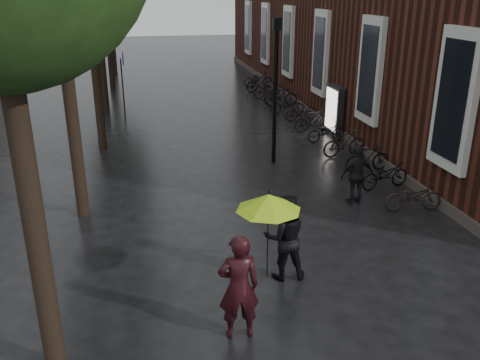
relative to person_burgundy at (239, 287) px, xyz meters
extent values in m
cube|color=silver|center=(6.45, 4.22, 2.03)|extent=(0.25, 1.60, 3.60)
cube|color=black|center=(6.35, 4.22, 2.03)|extent=(0.10, 1.20, 3.00)
cube|color=silver|center=(6.45, 9.22, 2.03)|extent=(0.25, 1.60, 3.60)
cube|color=black|center=(6.35, 9.22, 2.03)|extent=(0.10, 1.20, 3.00)
cube|color=silver|center=(6.45, 14.22, 2.03)|extent=(0.25, 1.60, 3.60)
cube|color=black|center=(6.35, 14.22, 2.03)|extent=(0.10, 1.20, 3.00)
cube|color=silver|center=(6.45, 19.22, 2.03)|extent=(0.25, 1.60, 3.60)
cube|color=black|center=(6.35, 19.22, 2.03)|extent=(0.10, 1.20, 3.00)
cube|color=silver|center=(6.45, 24.22, 2.03)|extent=(0.25, 1.60, 3.60)
cube|color=black|center=(6.35, 24.22, 2.03)|extent=(0.10, 1.20, 3.00)
cube|color=silver|center=(6.45, 29.22, 2.03)|extent=(0.25, 1.60, 3.60)
cube|color=black|center=(6.35, 29.22, 2.03)|extent=(0.10, 1.20, 3.00)
cube|color=#3F3833|center=(6.60, 18.22, -0.82)|extent=(0.40, 33.00, 0.30)
cylinder|color=black|center=(-3.00, -0.28, 1.37)|extent=(0.32, 0.32, 4.68)
cylinder|color=black|center=(-3.10, 5.72, 1.28)|extent=(0.32, 0.32, 4.51)
cylinder|color=black|center=(-2.90, 11.72, 1.50)|extent=(0.32, 0.32, 4.95)
cylinder|color=black|center=(-3.05, 17.72, 1.23)|extent=(0.32, 0.32, 4.40)
cylinder|color=black|center=(-2.95, 23.72, 1.42)|extent=(0.32, 0.32, 4.79)
cylinder|color=black|center=(-3.00, 29.72, 1.31)|extent=(0.32, 0.32, 4.57)
imported|color=black|center=(0.00, 0.00, 0.00)|extent=(0.72, 0.48, 1.94)
imported|color=black|center=(1.29, 1.70, -0.05)|extent=(0.95, 0.78, 1.84)
cylinder|color=black|center=(0.70, 0.83, 0.38)|extent=(0.02, 0.02, 1.52)
cone|color=#A5DA16|center=(0.70, 0.83, 1.14)|extent=(1.19, 1.19, 0.30)
cylinder|color=black|center=(0.70, 0.83, 1.34)|extent=(0.02, 0.02, 0.08)
imported|color=black|center=(4.32, 5.06, -0.14)|extent=(1.02, 0.52, 1.67)
imported|color=black|center=(5.63, 4.27, -0.56)|extent=(1.60, 0.68, 0.82)
imported|color=black|center=(5.63, 5.95, -0.55)|extent=(1.70, 0.86, 0.85)
imported|color=black|center=(5.75, 7.44, -0.50)|extent=(1.59, 0.56, 0.94)
imported|color=black|center=(5.61, 9.07, -0.47)|extent=(1.74, 0.74, 1.01)
imported|color=black|center=(5.62, 10.94, -0.56)|extent=(1.61, 0.71, 0.82)
imported|color=black|center=(5.63, 12.52, -0.47)|extent=(1.72, 0.68, 1.00)
imported|color=black|center=(5.68, 14.37, -0.50)|extent=(1.62, 0.67, 0.94)
imported|color=black|center=(5.45, 15.77, -0.55)|extent=(1.69, 0.86, 0.84)
imported|color=black|center=(5.61, 17.52, -0.46)|extent=(1.76, 0.76, 1.03)
imported|color=black|center=(5.49, 19.50, -0.45)|extent=(1.76, 0.60, 1.04)
imported|color=black|center=(5.41, 21.13, -0.47)|extent=(1.72, 0.66, 1.01)
imported|color=black|center=(5.63, 22.81, -0.51)|extent=(1.81, 0.78, 0.92)
cube|color=black|center=(6.32, 11.95, 0.02)|extent=(0.27, 1.32, 1.99)
cube|color=silver|center=(6.17, 11.95, 0.07)|extent=(0.04, 1.11, 1.63)
cylinder|color=black|center=(2.98, 8.94, 1.27)|extent=(0.13, 0.13, 4.48)
cube|color=black|center=(2.98, 8.94, 3.62)|extent=(0.25, 0.25, 0.39)
sphere|color=#FFE5B2|center=(2.98, 8.94, 3.62)|extent=(0.20, 0.20, 0.20)
cylinder|color=#262628|center=(-2.14, 16.24, 0.39)|extent=(0.07, 0.07, 2.72)
cylinder|color=#0C1084|center=(-2.03, 16.24, 1.75)|extent=(0.03, 0.54, 0.54)
camera|label=1|loc=(-1.40, -7.19, 4.72)|focal=38.00mm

